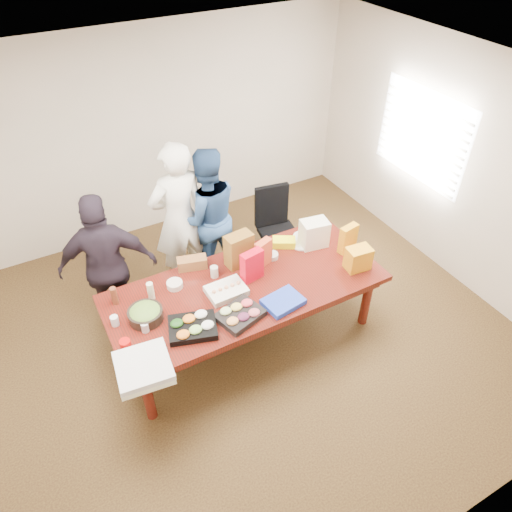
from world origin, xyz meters
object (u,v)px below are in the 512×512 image
conference_table (246,312)px  sheet_cake (226,291)px  salad_bowl (146,315)px  person_right (207,216)px  office_chair (279,232)px  person_center (179,218)px

conference_table → sheet_cake: bearing=-180.0°
sheet_cake → salad_bowl: salad_bowl is taller
person_right → sheet_cake: bearing=81.7°
salad_bowl → person_right: bearing=44.9°
person_right → salad_bowl: (-1.13, -1.13, -0.05)m
office_chair → sheet_cake: (-1.15, -0.90, 0.28)m
conference_table → office_chair: bearing=43.9°
conference_table → sheet_cake: size_ratio=7.41×
office_chair → salad_bowl: office_chair is taller
office_chair → person_center: size_ratio=0.54×
sheet_cake → salad_bowl: (-0.81, 0.05, 0.02)m
office_chair → conference_table: bearing=-126.6°
office_chair → sheet_cake: bearing=-132.5°
person_right → sheet_cake: (-0.32, -1.18, -0.07)m
person_right → person_center: bearing=7.0°
conference_table → person_right: bearing=84.9°
person_right → sheet_cake: 1.23m
person_center → salad_bowl: (-0.80, -1.13, -0.13)m
salad_bowl → sheet_cake: bearing=-3.5°
office_chair → person_center: 1.27m
person_center → sheet_cake: 1.19m
person_center → salad_bowl: size_ratio=5.70×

